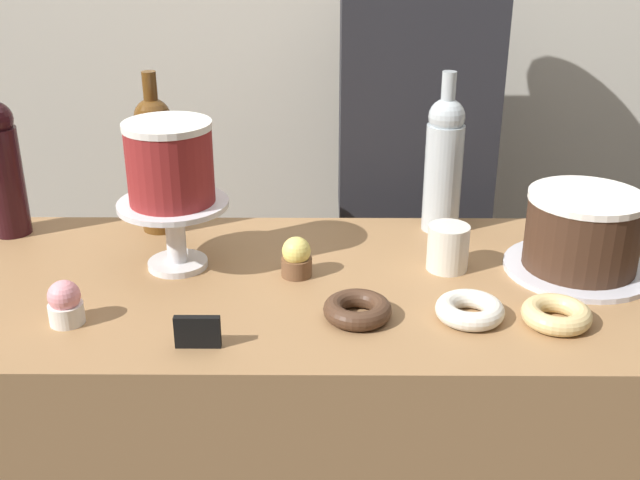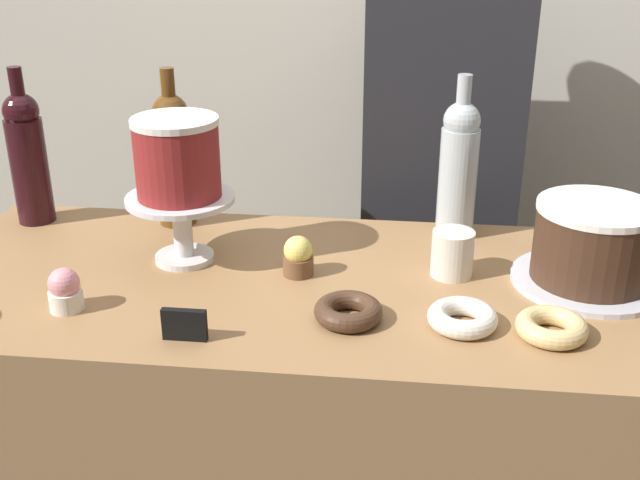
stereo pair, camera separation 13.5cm
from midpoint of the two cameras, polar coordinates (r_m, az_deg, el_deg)
back_wall at (r=2.13m, az=4.74°, el=16.56°), size 6.00×0.05×2.60m
cake_stand_pedestal at (r=1.44m, az=-7.51°, el=1.62°), size 0.20×0.20×0.13m
white_layer_cake at (r=1.40m, az=-7.76°, el=5.98°), size 0.16×0.16×0.15m
silver_serving_platter at (r=1.48m, az=21.57°, el=-2.85°), size 0.27×0.27×0.01m
chocolate_round_cake at (r=1.45m, az=22.01°, el=-0.20°), size 0.21×0.21×0.14m
wine_bottle_clear at (r=1.57m, az=12.61°, el=5.25°), size 0.08×0.08×0.33m
wine_bottle_amber at (r=1.61m, az=-8.36°, el=6.03°), size 0.08×0.08×0.33m
wine_bottle_dark_red at (r=1.68m, az=-18.57°, el=5.88°), size 0.08×0.08×0.33m
cupcake_strawberry at (r=1.32m, az=-15.50°, el=-3.67°), size 0.06×0.06×0.07m
cupcake_lemon at (r=1.40m, az=1.15°, el=-1.30°), size 0.06×0.06×0.07m
donut_chocolate at (r=1.26m, az=5.19°, el=-5.32°), size 0.11×0.11×0.03m
donut_sugar at (r=1.27m, az=13.47°, el=-5.65°), size 0.11×0.11×0.03m
donut_glazed at (r=1.28m, az=19.61°, el=-6.14°), size 0.11×0.11×0.03m
price_sign_chalkboard at (r=1.20m, az=-6.77°, el=-6.29°), size 0.07×0.01×0.05m
coffee_cup_ceramic at (r=1.42m, az=12.42°, el=-1.03°), size 0.08×0.08×0.08m
barista_figure at (r=1.94m, az=10.51°, el=1.45°), size 0.36×0.22×1.60m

